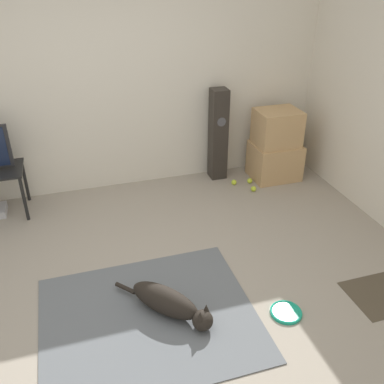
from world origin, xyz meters
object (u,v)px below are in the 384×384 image
at_px(tennis_ball_by_boxes, 250,181).
at_px(tennis_ball_near_speaker, 234,182).
at_px(dog, 169,303).
at_px(frisbee, 286,312).
at_px(tennis_ball_loose_on_carpet, 253,189).
at_px(floor_speaker, 218,135).
at_px(cardboard_box_upper, 277,128).
at_px(cardboard_box_lower, 275,161).

xyz_separation_m(tennis_ball_by_boxes, tennis_ball_near_speaker, (-0.21, 0.02, 0.00)).
xyz_separation_m(dog, tennis_ball_by_boxes, (1.54, 1.89, -0.09)).
bearing_deg(tennis_ball_near_speaker, frisbee, -101.18).
height_order(dog, tennis_ball_loose_on_carpet, dog).
distance_m(dog, floor_speaker, 2.55).
bearing_deg(tennis_ball_near_speaker, cardboard_box_upper, 5.86).
xyz_separation_m(frisbee, tennis_ball_loose_on_carpet, (0.59, 1.95, 0.02)).
bearing_deg(dog, tennis_ball_by_boxes, 50.81).
bearing_deg(floor_speaker, tennis_ball_loose_on_carpet, -60.73).
bearing_deg(tennis_ball_by_boxes, tennis_ball_loose_on_carpet, -101.91).
bearing_deg(frisbee, cardboard_box_upper, 66.07).
height_order(dog, tennis_ball_near_speaker, dog).
bearing_deg(frisbee, tennis_ball_near_speaker, 78.82).
relative_size(cardboard_box_upper, tennis_ball_loose_on_carpet, 7.92).
relative_size(cardboard_box_lower, tennis_ball_loose_on_carpet, 8.91).
relative_size(frisbee, tennis_ball_near_speaker, 3.93).
distance_m(dog, tennis_ball_near_speaker, 2.33).
xyz_separation_m(cardboard_box_upper, floor_speaker, (-0.69, 0.23, -0.10)).
bearing_deg(tennis_ball_by_boxes, floor_speaker, 137.52).
bearing_deg(cardboard_box_upper, frisbee, -113.93).
bearing_deg(tennis_ball_loose_on_carpet, cardboard_box_lower, 35.00).
bearing_deg(floor_speaker, frisbee, -97.09).
bearing_deg(tennis_ball_loose_on_carpet, cardboard_box_upper, 35.88).
distance_m(dog, cardboard_box_lower, 2.74).
height_order(dog, frisbee, dog).
bearing_deg(frisbee, tennis_ball_by_boxes, 73.52).
relative_size(dog, tennis_ball_by_boxes, 11.24).
relative_size(dog, cardboard_box_lower, 1.26).
distance_m(cardboard_box_upper, floor_speaker, 0.73).
relative_size(tennis_ball_by_boxes, tennis_ball_loose_on_carpet, 1.00).
height_order(cardboard_box_lower, tennis_ball_by_boxes, cardboard_box_lower).
bearing_deg(tennis_ball_near_speaker, dog, -124.89).
xyz_separation_m(dog, tennis_ball_loose_on_carpet, (1.50, 1.68, -0.09)).
bearing_deg(tennis_ball_near_speaker, cardboard_box_lower, 5.57).
relative_size(dog, tennis_ball_near_speaker, 11.24).
distance_m(frisbee, cardboard_box_lower, 2.46).
bearing_deg(tennis_ball_by_boxes, frisbee, -106.48).
relative_size(cardboard_box_lower, tennis_ball_by_boxes, 8.91).
bearing_deg(cardboard_box_lower, cardboard_box_upper, 170.38).
xyz_separation_m(dog, floor_speaker, (1.21, 2.19, 0.45)).
bearing_deg(floor_speaker, cardboard_box_lower, -18.03).
xyz_separation_m(frisbee, cardboard_box_lower, (1.00, 2.24, 0.22)).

